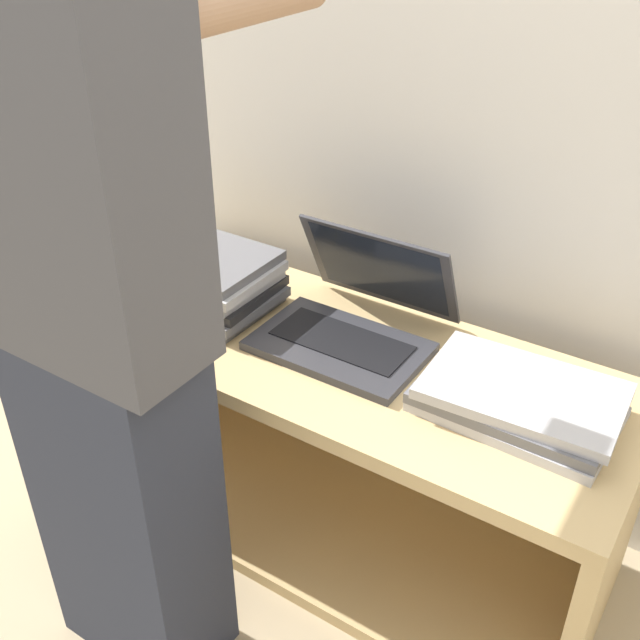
# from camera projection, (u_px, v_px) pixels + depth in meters

# --- Properties ---
(ground_plane) EXTENTS (12.00, 12.00, 0.00)m
(ground_plane) POSITION_uv_depth(u_px,v_px,m) (278.00, 594.00, 1.77)
(ground_plane) COLOR tan
(wall_back) EXTENTS (8.00, 0.05, 2.40)m
(wall_back) POSITION_uv_depth(u_px,v_px,m) (435.00, 14.00, 1.57)
(wall_back) COLOR silver
(wall_back) RESTS_ON ground_plane
(cart) EXTENTS (1.32, 0.52, 0.55)m
(cart) POSITION_uv_depth(u_px,v_px,m) (350.00, 431.00, 1.85)
(cart) COLOR tan
(cart) RESTS_ON ground_plane
(laptop_open) EXTENTS (0.37, 0.35, 0.24)m
(laptop_open) POSITION_uv_depth(u_px,v_px,m) (353.00, 320.00, 1.67)
(laptop_open) COLOR #333338
(laptop_open) RESTS_ON cart
(laptop_stack_left) EXTENTS (0.39, 0.25, 0.13)m
(laptop_stack_left) POSITION_uv_depth(u_px,v_px,m) (196.00, 276.00, 1.81)
(laptop_stack_left) COLOR slate
(laptop_stack_left) RESTS_ON cart
(laptop_stack_right) EXTENTS (0.39, 0.26, 0.07)m
(laptop_stack_right) POSITION_uv_depth(u_px,v_px,m) (519.00, 400.00, 1.45)
(laptop_stack_right) COLOR #B7B7BC
(laptop_stack_right) RESTS_ON cart
(person) EXTENTS (0.40, 0.53, 1.61)m
(person) POSITION_uv_depth(u_px,v_px,m) (98.00, 329.00, 1.26)
(person) COLOR #2D3342
(person) RESTS_ON ground_plane
(inventory_tag) EXTENTS (0.06, 0.02, 0.01)m
(inventory_tag) POSITION_uv_depth(u_px,v_px,m) (178.00, 259.00, 1.73)
(inventory_tag) COLOR red
(inventory_tag) RESTS_ON laptop_stack_left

